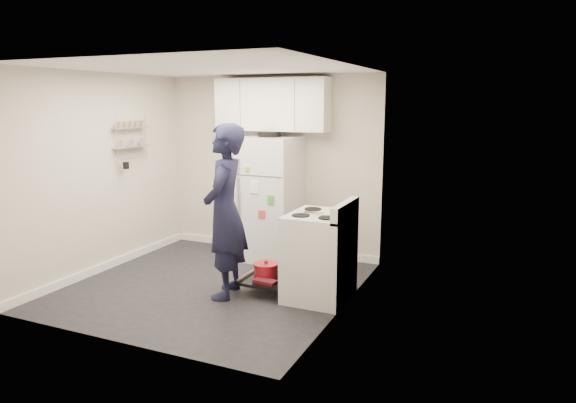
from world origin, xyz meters
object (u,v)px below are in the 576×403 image
at_px(refrigerator, 270,198).
at_px(person, 225,212).
at_px(open_oven_door, 268,274).
at_px(electric_range, 318,257).

relative_size(refrigerator, person, 0.91).
bearing_deg(person, open_oven_door, 119.03).
relative_size(electric_range, refrigerator, 0.63).
xyz_separation_m(refrigerator, person, (0.15, -1.45, 0.11)).
xyz_separation_m(open_oven_door, refrigerator, (-0.51, 1.10, 0.66)).
bearing_deg(refrigerator, open_oven_door, -65.30).
xyz_separation_m(open_oven_door, person, (-0.35, -0.34, 0.77)).
relative_size(electric_range, open_oven_door, 1.57).
bearing_deg(open_oven_door, person, -135.94).
distance_m(electric_range, person, 1.14).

